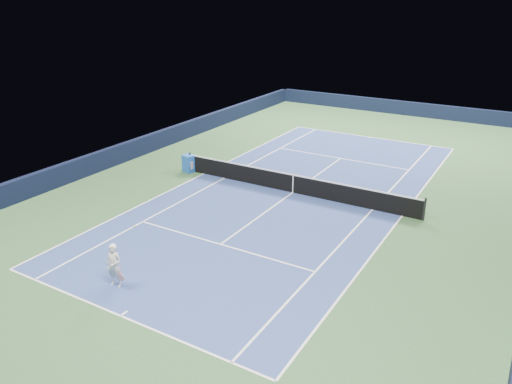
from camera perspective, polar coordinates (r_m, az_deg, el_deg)
The scene contains 18 objects.
ground at distance 25.02m, azimuth 4.23°, elevation -0.07°, with size 40.00×40.00×0.00m, color #2F522D.
wall_far at distance 42.84m, azimuth 16.40°, elevation 9.21°, with size 22.00×0.35×1.10m, color black.
wall_left at distance 30.89m, azimuth -14.05°, elevation 4.72°, with size 0.35×40.00×1.10m, color black.
court_surface at distance 25.02m, azimuth 4.23°, elevation -0.07°, with size 10.97×23.77×0.01m, color navy.
baseline_far at distance 35.53m, azimuth 12.91°, elevation 6.14°, with size 10.97×0.08×0.00m, color white.
baseline_near at distance 16.48m, azimuth -15.23°, elevation -13.50°, with size 10.97×0.08×0.00m, color white.
sideline_doubles_right at distance 23.33m, azimuth 16.36°, elevation -2.62°, with size 0.08×23.77×0.00m, color white.
sideline_doubles_left at distance 27.71m, azimuth -5.96°, elevation 2.11°, with size 0.08×23.77×0.00m, color white.
sideline_singles_right at distance 23.64m, azimuth 13.17°, elevation -1.96°, with size 0.08×23.77×0.00m, color white.
sideline_singles_left at distance 26.96m, azimuth -3.61°, elevation 1.62°, with size 0.08×23.77×0.00m, color white.
service_line_far at distance 30.56m, azimuth 9.64°, elevation 3.82°, with size 8.23×0.08×0.00m, color white.
service_line_near at distance 20.00m, azimuth -4.08°, elevation -5.98°, with size 8.23×0.08×0.00m, color white.
center_service_line at distance 25.02m, azimuth 4.23°, elevation -0.05°, with size 0.08×12.80×0.00m, color white.
center_mark_far at distance 35.40m, azimuth 12.84°, elevation 6.09°, with size 0.08×0.30×0.00m, color white.
center_mark_near at distance 16.56m, azimuth -14.85°, elevation -13.26°, with size 0.08×0.30×0.00m, color white.
tennis_net at distance 24.84m, azimuth 4.26°, elevation 1.01°, with size 12.90×0.10×1.07m.
sponsor_cube at distance 27.98m, azimuth -7.67°, elevation 3.25°, with size 0.67×0.63×0.96m.
tennis_player at distance 17.62m, azimuth -15.88°, elevation -8.09°, with size 0.77×1.26×1.89m.
Camera 1 is at (10.19, -20.85, 9.36)m, focal length 35.00 mm.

